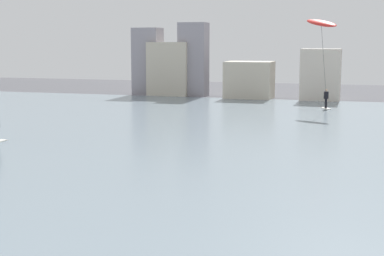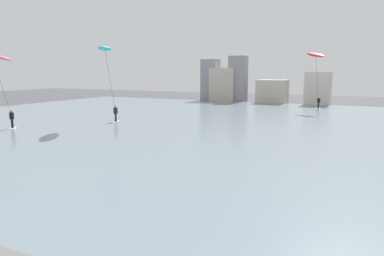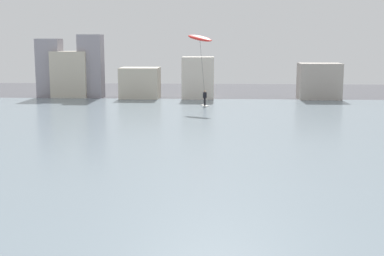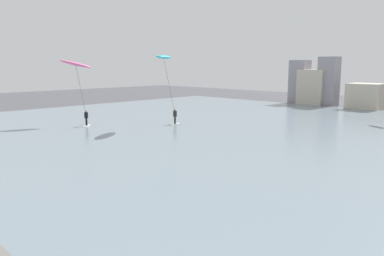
% 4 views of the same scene
% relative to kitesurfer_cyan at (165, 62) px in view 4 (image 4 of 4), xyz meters
% --- Properties ---
extents(water_bay, '(84.00, 52.00, 0.10)m').
position_rel_kitesurfer_cyan_xyz_m(water_bay, '(16.91, 4.48, -6.63)').
color(water_bay, slate).
rests_on(water_bay, ground).
extents(far_shore_buildings, '(36.32, 4.28, 7.62)m').
position_rel_kitesurfer_cyan_xyz_m(far_shore_buildings, '(10.15, 31.66, -4.03)').
color(far_shore_buildings, gray).
rests_on(far_shore_buildings, ground).
extents(kitesurfer_cyan, '(3.11, 4.48, 7.25)m').
position_rel_kitesurfer_cyan_xyz_m(kitesurfer_cyan, '(0.00, 0.00, 0.00)').
color(kitesurfer_cyan, silver).
rests_on(kitesurfer_cyan, water_bay).
extents(kitesurfer_pink, '(4.15, 3.39, 6.91)m').
position_rel_kitesurfer_cyan_xyz_m(kitesurfer_pink, '(-8.22, -5.17, -0.75)').
color(kitesurfer_pink, silver).
rests_on(kitesurfer_pink, water_bay).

